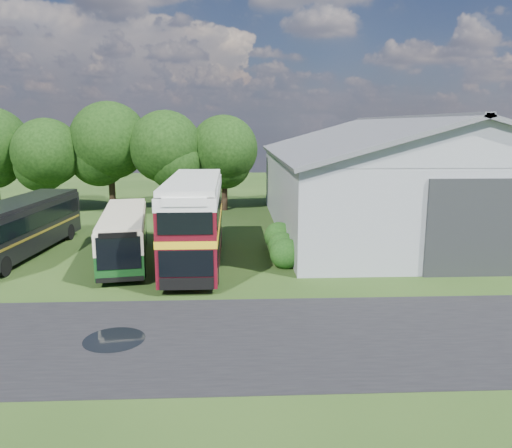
{
  "coord_description": "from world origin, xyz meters",
  "views": [
    {
      "loc": [
        2.84,
        -19.95,
        7.61
      ],
      "look_at": [
        4.1,
        8.0,
        2.01
      ],
      "focal_mm": 35.0,
      "sensor_mm": 36.0,
      "label": 1
    }
  ],
  "objects_px": {
    "storage_shed": "(400,172)",
    "bus_green_single": "(124,235)",
    "bus_dark_single": "(19,227)",
    "bus_maroon_double": "(195,221)"
  },
  "relations": [
    {
      "from": "storage_shed",
      "to": "bus_green_single",
      "type": "height_order",
      "value": "storage_shed"
    },
    {
      "from": "bus_green_single",
      "to": "storage_shed",
      "type": "bearing_deg",
      "value": 14.82
    },
    {
      "from": "storage_shed",
      "to": "bus_dark_single",
      "type": "relative_size",
      "value": 2.08
    },
    {
      "from": "bus_green_single",
      "to": "bus_dark_single",
      "type": "bearing_deg",
      "value": 159.34
    },
    {
      "from": "storage_shed",
      "to": "bus_dark_single",
      "type": "bearing_deg",
      "value": -164.63
    },
    {
      "from": "bus_maroon_double",
      "to": "bus_dark_single",
      "type": "height_order",
      "value": "bus_maroon_double"
    },
    {
      "from": "bus_green_single",
      "to": "bus_maroon_double",
      "type": "xyz_separation_m",
      "value": [
        4.03,
        -0.86,
        0.89
      ]
    },
    {
      "from": "bus_green_single",
      "to": "bus_dark_single",
      "type": "distance_m",
      "value": 6.49
    },
    {
      "from": "bus_green_single",
      "to": "bus_dark_single",
      "type": "relative_size",
      "value": 0.87
    },
    {
      "from": "bus_green_single",
      "to": "bus_maroon_double",
      "type": "height_order",
      "value": "bus_maroon_double"
    }
  ]
}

